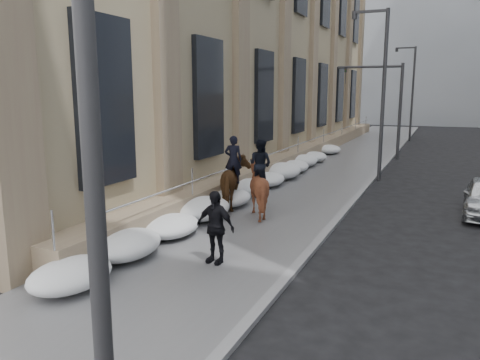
# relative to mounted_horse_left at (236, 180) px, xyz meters

# --- Properties ---
(ground) EXTENTS (140.00, 140.00, 0.00)m
(ground) POSITION_rel_mounted_horse_left_xyz_m (1.06, -5.83, -1.12)
(ground) COLOR black
(ground) RESTS_ON ground
(sidewalk) EXTENTS (5.00, 80.00, 0.12)m
(sidewalk) POSITION_rel_mounted_horse_left_xyz_m (1.06, 4.17, -1.06)
(sidewalk) COLOR #59595B
(sidewalk) RESTS_ON ground
(curb) EXTENTS (0.24, 80.00, 0.12)m
(curb) POSITION_rel_mounted_horse_left_xyz_m (3.68, 4.17, -1.06)
(curb) COLOR slate
(curb) RESTS_ON ground
(limestone_building) EXTENTS (6.10, 44.00, 18.00)m
(limestone_building) POSITION_rel_mounted_horse_left_xyz_m (-4.20, 14.13, 7.78)
(limestone_building) COLOR #998964
(limestone_building) RESTS_ON ground
(bg_building_mid) EXTENTS (30.00, 12.00, 28.00)m
(bg_building_mid) POSITION_rel_mounted_horse_left_xyz_m (5.06, 54.17, 12.88)
(bg_building_mid) COLOR slate
(bg_building_mid) RESTS_ON ground
(bg_building_far) EXTENTS (24.00, 12.00, 20.00)m
(bg_building_far) POSITION_rel_mounted_horse_left_xyz_m (-4.94, 66.17, 8.88)
(bg_building_far) COLOR gray
(bg_building_far) RESTS_ON ground
(streetlight_near) EXTENTS (1.71, 0.24, 8.00)m
(streetlight_near) POSITION_rel_mounted_horse_left_xyz_m (3.80, -11.83, 3.46)
(streetlight_near) COLOR #2D2D30
(streetlight_near) RESTS_ON ground
(streetlight_mid) EXTENTS (1.71, 0.24, 8.00)m
(streetlight_mid) POSITION_rel_mounted_horse_left_xyz_m (3.80, 8.17, 3.46)
(streetlight_mid) COLOR #2D2D30
(streetlight_mid) RESTS_ON ground
(streetlight_far) EXTENTS (1.71, 0.24, 8.00)m
(streetlight_far) POSITION_rel_mounted_horse_left_xyz_m (3.80, 28.17, 3.46)
(streetlight_far) COLOR #2D2D30
(streetlight_far) RESTS_ON ground
(traffic_signal) EXTENTS (4.10, 0.22, 6.00)m
(traffic_signal) POSITION_rel_mounted_horse_left_xyz_m (3.13, 16.17, 2.88)
(traffic_signal) COLOR #2D2D30
(traffic_signal) RESTS_ON ground
(snow_bank) EXTENTS (1.70, 18.10, 0.76)m
(snow_bank) POSITION_rel_mounted_horse_left_xyz_m (-0.36, 2.28, -0.65)
(snow_bank) COLOR white
(snow_bank) RESTS_ON sidewalk
(mounted_horse_left) EXTENTS (1.64, 2.39, 2.59)m
(mounted_horse_left) POSITION_rel_mounted_horse_left_xyz_m (0.00, 0.00, 0.00)
(mounted_horse_left) COLOR #422813
(mounted_horse_left) RESTS_ON sidewalk
(mounted_horse_right) EXTENTS (1.77, 1.92, 2.59)m
(mounted_horse_right) POSITION_rel_mounted_horse_left_xyz_m (1.10, -0.60, 0.05)
(mounted_horse_right) COLOR #4C2515
(mounted_horse_right) RESTS_ON sidewalk
(pedestrian) EXTENTS (1.10, 0.57, 1.80)m
(pedestrian) POSITION_rel_mounted_horse_left_xyz_m (1.79, -5.21, -0.10)
(pedestrian) COLOR black
(pedestrian) RESTS_ON sidewalk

